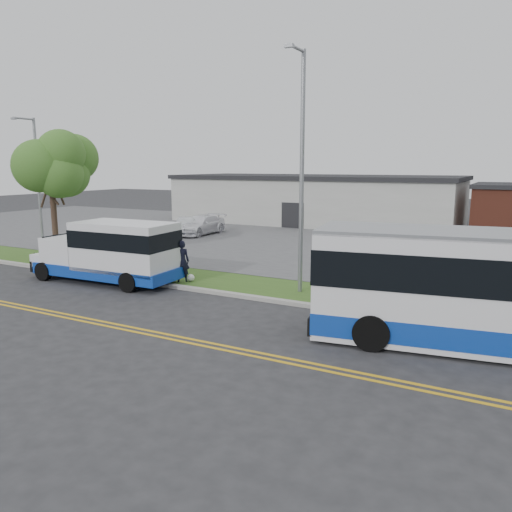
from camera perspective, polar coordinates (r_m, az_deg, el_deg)
The scene contains 16 objects.
ground at distance 19.84m, azimuth -6.25°, elevation -5.06°, with size 140.00×140.00×0.00m, color #28282B.
lane_line_north at distance 16.96m, azimuth -13.71°, elevation -7.98°, with size 70.00×0.12×0.01m, color gold.
lane_line_south at distance 16.75m, azimuth -14.41°, elevation -8.24°, with size 70.00×0.12×0.01m, color gold.
curb at distance 20.70m, azimuth -4.52°, elevation -4.16°, with size 80.00×0.30×0.15m, color #9E9B93.
verge at distance 22.20m, azimuth -2.00°, elevation -3.21°, with size 80.00×3.30×0.10m, color #31531B.
parking_lot at distance 34.87m, azimuth 9.80°, elevation 1.62°, with size 80.00×25.00×0.10m, color #4C4C4F.
commercial_building at distance 46.04m, azimuth 6.79°, elevation 6.46°, with size 25.40×10.40×4.35m.
tree_west at distance 29.72m, azimuth -22.42°, elevation 9.34°, with size 4.40×4.40×6.91m.
streetlight_near at distance 20.07m, azimuth 5.19°, elevation 10.26°, with size 0.35×1.53×9.50m.
streetlight_far at distance 34.23m, azimuth -23.76°, elevation 8.19°, with size 0.35×1.53×8.00m.
shuttle_bus at distance 23.27m, azimuth -16.04°, elevation 0.63°, with size 7.36×2.73×2.78m.
pedestrian at distance 22.45m, azimuth -8.49°, elevation -0.58°, with size 0.68×0.45×1.87m, color black.
parked_car_a at distance 37.82m, azimuth -7.87°, elevation 3.41°, with size 1.37×3.93×1.30m, color #B9BDC1.
parked_car_b at distance 37.85m, azimuth -6.38°, elevation 3.55°, with size 1.99×4.90×1.42m, color white.
grocery_bag_left at distance 22.60m, azimuth -9.43°, elevation -2.55°, with size 0.32×0.32×0.32m, color white.
grocery_bag_right at distance 22.63m, azimuth -7.45°, elevation -2.48°, with size 0.32×0.32×0.32m, color white.
Camera 1 is at (10.93, -15.70, 5.25)m, focal length 35.00 mm.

